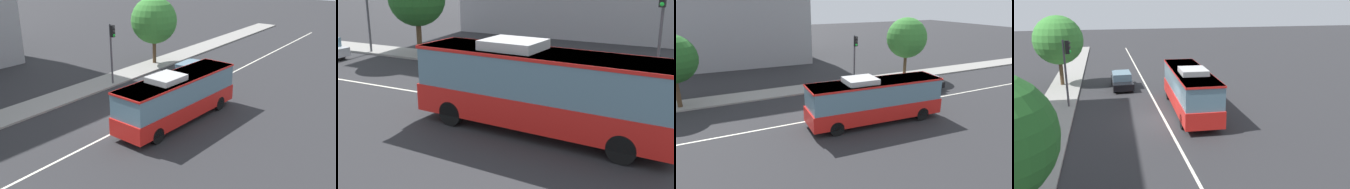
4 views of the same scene
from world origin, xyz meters
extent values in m
plane|color=#28282B|center=(0.00, 0.00, 0.00)|extent=(160.00, 160.00, 0.00)
cube|color=gray|center=(0.00, 7.57, 0.07)|extent=(80.00, 2.82, 0.14)
cube|color=silver|center=(0.00, 0.00, 0.01)|extent=(76.00, 0.16, 0.01)
cube|color=red|center=(1.54, -2.16, 0.98)|extent=(10.12, 3.06, 1.10)
cube|color=slate|center=(1.54, -2.16, 2.31)|extent=(9.92, 2.97, 1.58)
cube|color=red|center=(1.54, -2.16, 3.04)|extent=(10.02, 3.03, 0.12)
cube|color=#B2B2B2|center=(0.34, -2.09, 3.28)|extent=(2.30, 1.92, 0.36)
cylinder|color=black|center=(4.99, -1.25, 0.50)|extent=(1.02, 0.36, 1.00)
cylinder|color=black|center=(4.87, -3.44, 0.50)|extent=(1.02, 0.36, 1.00)
cylinder|color=black|center=(-1.80, -0.87, 0.50)|extent=(1.02, 0.36, 1.00)
cylinder|color=black|center=(-1.92, -3.06, 0.50)|extent=(1.02, 0.36, 1.00)
cube|color=black|center=(9.65, 2.31, 0.52)|extent=(4.54, 1.91, 0.60)
cube|color=slate|center=(9.90, 2.31, 1.14)|extent=(2.56, 1.72, 0.64)
cylinder|color=black|center=(8.17, 1.47, 0.32)|extent=(0.65, 0.24, 0.64)
cylinder|color=black|center=(8.13, 3.07, 0.32)|extent=(0.65, 0.24, 0.64)
cylinder|color=black|center=(11.17, 1.54, 0.32)|extent=(0.65, 0.24, 0.64)
cylinder|color=black|center=(11.13, 3.14, 0.32)|extent=(0.65, 0.24, 0.64)
cylinder|color=#47474C|center=(4.44, 6.66, 2.60)|extent=(0.16, 0.16, 5.20)
cube|color=black|center=(4.43, 6.38, 4.65)|extent=(0.34, 0.30, 0.96)
sphere|color=#2D2D2D|center=(4.42, 6.23, 4.97)|extent=(0.22, 0.22, 0.22)
sphere|color=#2D2D2D|center=(4.42, 6.23, 4.65)|extent=(0.22, 0.22, 0.22)
sphere|color=#1ED838|center=(4.42, 6.23, 4.33)|extent=(0.22, 0.22, 0.22)
cylinder|color=#4C3823|center=(11.77, 7.86, 1.35)|extent=(0.36, 0.36, 2.71)
sphere|color=#387F33|center=(11.77, 7.86, 4.42)|extent=(4.56, 4.56, 4.56)
camera|label=1|loc=(-18.13, -15.75, 10.65)|focal=41.34mm
camera|label=2|loc=(7.16, -15.91, 5.96)|focal=44.41mm
camera|label=3|loc=(-8.92, -18.79, 8.65)|focal=30.63mm
camera|label=4|loc=(-21.11, 3.79, 7.86)|focal=35.39mm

